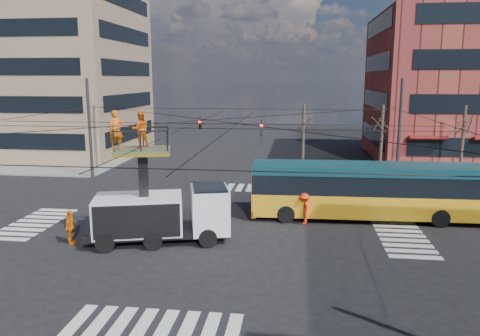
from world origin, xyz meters
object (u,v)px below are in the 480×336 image
Objects in this scene: utility_truck at (161,200)px; city_bus at (365,190)px; traffic_cone at (95,230)px; worker_ground at (70,227)px; flagger at (304,209)px.

utility_truck is 11.70m from city_bus.
traffic_cone is at bearing 161.86° from utility_truck.
city_bus is at bearing -74.42° from worker_ground.
utility_truck is 9.85× the size of traffic_cone.
traffic_cone is 11.20m from flagger.
worker_ground is at bearing -123.57° from traffic_cone.
worker_ground is at bearing -159.41° from city_bus.
utility_truck is at bearing -155.70° from city_bus.
utility_truck reaches higher than city_bus.
city_bus is 16.04m from worker_ground.
traffic_cone is at bearing -87.01° from flagger.
utility_truck reaches higher than worker_ground.
utility_truck reaches higher than traffic_cone.
city_bus reaches higher than traffic_cone.
worker_ground is 12.28m from flagger.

